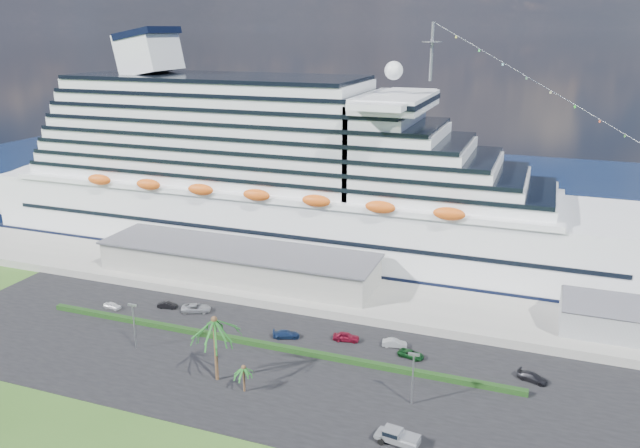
% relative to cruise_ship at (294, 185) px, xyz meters
% --- Properties ---
extents(ground, '(420.00, 420.00, 0.00)m').
position_rel_cruise_ship_xyz_m(ground, '(21.53, -64.00, -16.69)').
color(ground, '#2F531B').
rests_on(ground, ground).
extents(asphalt_lot, '(140.00, 38.00, 0.12)m').
position_rel_cruise_ship_xyz_m(asphalt_lot, '(21.53, -53.00, -16.63)').
color(asphalt_lot, black).
rests_on(asphalt_lot, ground).
extents(wharf, '(240.00, 20.00, 1.80)m').
position_rel_cruise_ship_xyz_m(wharf, '(21.53, -24.00, -15.79)').
color(wharf, gray).
rests_on(wharf, ground).
extents(water, '(420.00, 160.00, 0.02)m').
position_rel_cruise_ship_xyz_m(water, '(21.53, 66.00, -16.68)').
color(water, black).
rests_on(water, ground).
extents(cruise_ship, '(191.00, 38.00, 54.00)m').
position_rel_cruise_ship_xyz_m(cruise_ship, '(0.00, 0.00, 0.00)').
color(cruise_ship, silver).
rests_on(cruise_ship, ground).
extents(terminal_building, '(61.00, 15.00, 6.30)m').
position_rel_cruise_ship_xyz_m(terminal_building, '(-3.47, -24.00, -11.68)').
color(terminal_building, gray).
rests_on(terminal_building, wharf).
extents(port_shed, '(24.00, 12.31, 7.37)m').
position_rel_cruise_ship_xyz_m(port_shed, '(73.53, -24.00, -12.30)').
color(port_shed, gray).
rests_on(port_shed, wharf).
extents(hedge, '(88.00, 1.10, 0.90)m').
position_rel_cruise_ship_xyz_m(hedge, '(13.53, -48.00, -16.12)').
color(hedge, black).
rests_on(hedge, asphalt_lot).
extents(lamp_post_left, '(1.60, 0.35, 8.27)m').
position_rel_cruise_ship_xyz_m(lamp_post_left, '(-6.47, -56.00, -11.35)').
color(lamp_post_left, gray).
rests_on(lamp_post_left, asphalt_lot).
extents(lamp_post_right, '(1.60, 0.35, 8.27)m').
position_rel_cruise_ship_xyz_m(lamp_post_right, '(41.53, -56.00, -11.35)').
color(lamp_post_right, gray).
rests_on(lamp_post_right, asphalt_lot).
extents(palm_tall, '(8.82, 8.82, 11.13)m').
position_rel_cruise_ship_xyz_m(palm_tall, '(11.53, -60.00, -7.49)').
color(palm_tall, '#47301E').
rests_on(palm_tall, ground).
extents(palm_short, '(3.53, 3.53, 4.56)m').
position_rel_cruise_ship_xyz_m(palm_short, '(17.03, -61.50, -13.03)').
color(palm_short, '#47301E').
rests_on(palm_short, ground).
extents(parked_car_0, '(3.72, 1.65, 1.24)m').
position_rel_cruise_ship_xyz_m(parked_car_0, '(-20.53, -44.26, -15.95)').
color(parked_car_0, white).
rests_on(parked_car_0, asphalt_lot).
extents(parked_car_1, '(4.06, 2.09, 1.28)m').
position_rel_cruise_ship_xyz_m(parked_car_1, '(-10.46, -40.34, -15.94)').
color(parked_car_1, black).
rests_on(parked_car_1, asphalt_lot).
extents(parked_car_2, '(6.21, 4.49, 1.57)m').
position_rel_cruise_ship_xyz_m(parked_car_2, '(-4.35, -39.86, -15.79)').
color(parked_car_2, '#9C9DA4').
rests_on(parked_car_2, asphalt_lot).
extents(parked_car_3, '(5.11, 3.51, 1.37)m').
position_rel_cruise_ship_xyz_m(parked_car_3, '(16.23, -43.58, -15.89)').
color(parked_car_3, navy).
rests_on(parked_car_3, asphalt_lot).
extents(parked_car_4, '(4.86, 2.58, 1.57)m').
position_rel_cruise_ship_xyz_m(parked_car_4, '(26.60, -40.98, -15.79)').
color(parked_car_4, maroon).
rests_on(parked_car_4, asphalt_lot).
extents(parked_car_5, '(4.43, 2.18, 1.40)m').
position_rel_cruise_ship_xyz_m(parked_car_5, '(35.12, -40.18, -15.88)').
color(parked_car_5, '#979A9D').
rests_on(parked_car_5, asphalt_lot).
extents(parked_car_6, '(4.73, 2.91, 1.22)m').
position_rel_cruise_ship_xyz_m(parked_car_6, '(38.56, -42.75, -15.96)').
color(parked_car_6, '#0E3916').
rests_on(parked_car_6, asphalt_lot).
extents(parked_car_7, '(5.00, 3.22, 1.35)m').
position_rel_cruise_ship_xyz_m(parked_car_7, '(57.91, -43.42, -15.90)').
color(parked_car_7, black).
rests_on(parked_car_7, asphalt_lot).
extents(pickup_truck, '(6.05, 2.84, 2.06)m').
position_rel_cruise_ship_xyz_m(pickup_truck, '(41.66, -65.74, -15.45)').
color(pickup_truck, black).
rests_on(pickup_truck, asphalt_lot).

